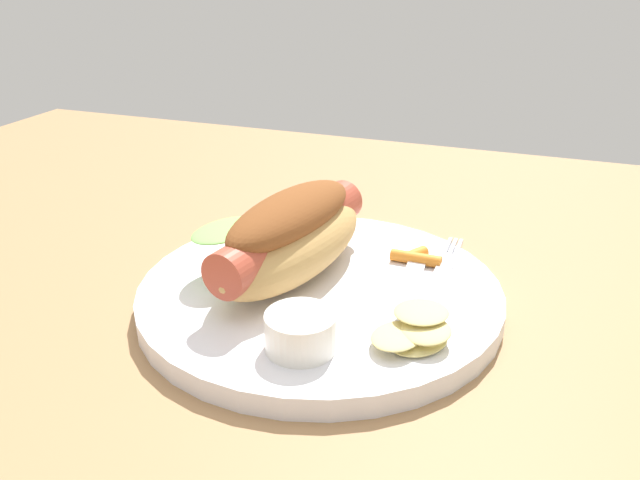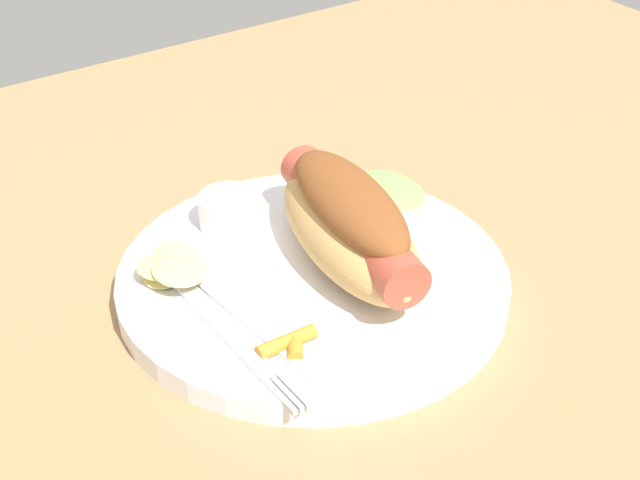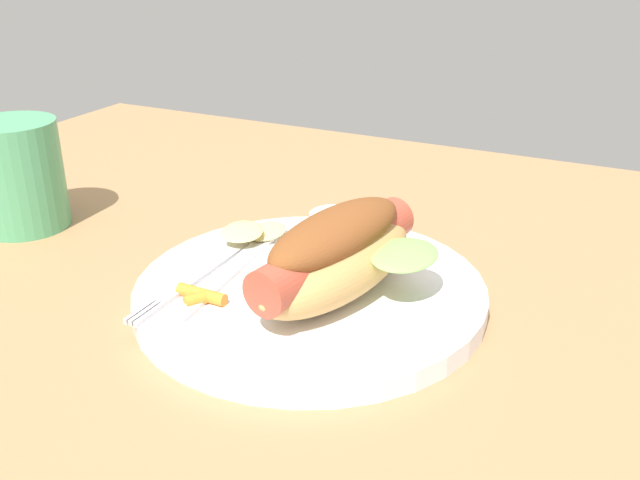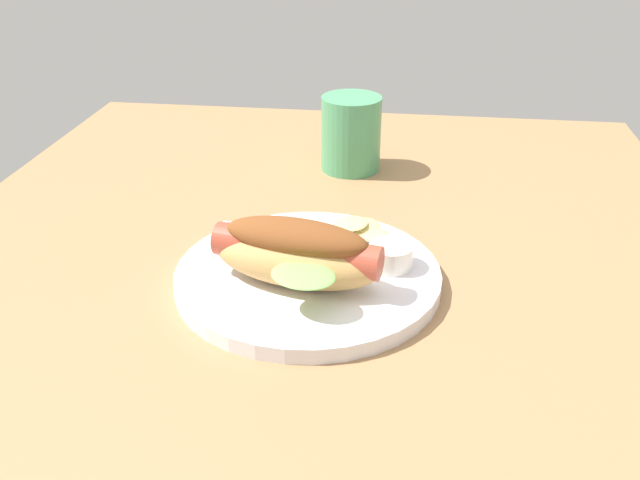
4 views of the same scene
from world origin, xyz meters
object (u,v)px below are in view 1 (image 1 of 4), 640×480
hot_dog (285,235)px  chips_pile (415,330)px  knife (409,288)px  sauce_ramekin (301,332)px  plate (321,293)px  carrot_garnish (416,257)px  fork (437,284)px

hot_dog → chips_pile: 12.80cm
knife → sauce_ramekin: bearing=149.2°
plate → carrot_garnish: carrot_garnish is taller
fork → chips_pile: bearing=-179.9°
hot_dog → chips_pile: (-11.23, 5.58, -2.54)cm
knife → carrot_garnish: bearing=2.0°
plate → knife: bearing=-168.9°
sauce_ramekin → chips_pile: sauce_ramekin is taller
sauce_ramekin → fork: (-6.50, -10.92, -1.01)cm
sauce_ramekin → hot_dog: bearing=-62.1°
chips_pile → carrot_garnish: size_ratio=1.66×
chips_pile → carrot_garnish: bearing=-77.9°
hot_dog → fork: (-11.24, -1.99, -3.12)cm
hot_dog → plate: bearing=-89.4°
sauce_ramekin → carrot_garnish: bearing=-106.1°
plate → chips_pile: chips_pile is taller
sauce_ramekin → knife: size_ratio=0.29×
plate → knife: 6.63cm
hot_dog → chips_pile: hot_dog is taller
plate → chips_pile: (-8.23, 5.05, 1.59)cm
fork → chips_pile: (0.01, 7.58, 0.59)cm
sauce_ramekin → chips_pile: (-6.50, -3.35, -0.42)cm
plate → sauce_ramekin: size_ratio=5.98×
knife → carrot_garnish: 4.72cm
sauce_ramekin → fork: bearing=-120.8°
carrot_garnish → chips_pile: bearing=102.1°
sauce_ramekin → knife: 10.80cm
knife → plate: bearing=96.2°
sauce_ramekin → carrot_garnish: sauce_ramekin is taller
knife → chips_pile: size_ratio=2.35×
plate → carrot_garnish: 8.45cm
carrot_garnish → fork: bearing=124.7°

